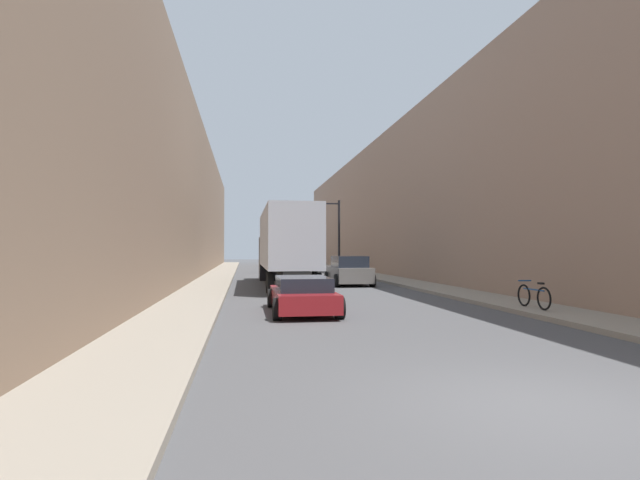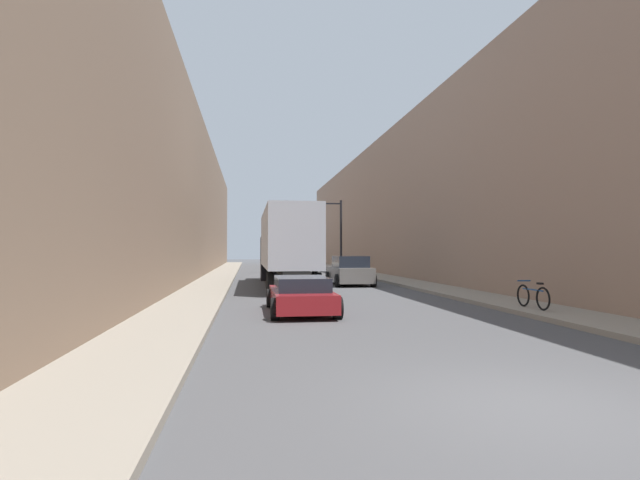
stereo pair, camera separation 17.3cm
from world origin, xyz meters
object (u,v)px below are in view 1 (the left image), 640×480
Objects in this scene: suv_car at (349,271)px; parked_bicycle at (534,296)px; semi_truck at (284,244)px; sedan_car at (302,295)px; traffic_signal_gantry at (323,223)px.

suv_car reaches higher than parked_bicycle.
sedan_car is at bearing -91.76° from semi_truck.
semi_truck is at bearing -175.60° from suv_car.
semi_truck is 3.06× the size of sedan_car.
parked_bicycle is at bearing -62.02° from semi_truck.
semi_truck reaches higher than parked_bicycle.
sedan_car is (-0.36, -11.73, -1.74)m from semi_truck.
sedan_car is 7.31m from parked_bicycle.
traffic_signal_gantry is (4.93, 26.87, 3.79)m from sedan_car.
semi_truck is at bearing -106.78° from traffic_signal_gantry.
traffic_signal_gantry reaches higher than parked_bicycle.
semi_truck reaches higher than sedan_car.
parked_bicycle is (3.18, -13.19, -0.25)m from suv_car.
sedan_car is at bearing -108.60° from suv_car.
suv_car is 13.57m from parked_bicycle.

